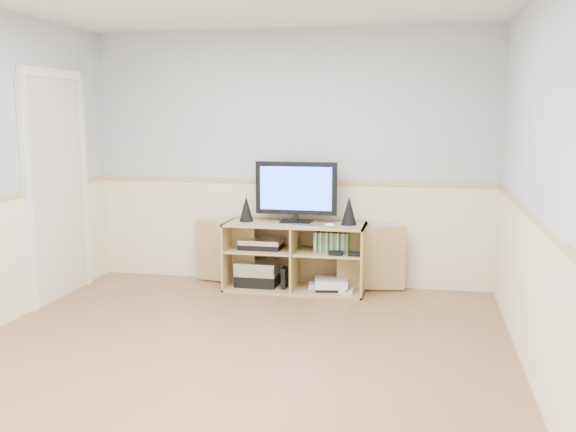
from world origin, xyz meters
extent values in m
cube|color=#A57849|center=(0.00, 0.00, -0.01)|extent=(4.00, 4.50, 0.02)
cube|color=silver|center=(2.01, 0.00, 1.25)|extent=(0.02, 4.50, 2.50)
cube|color=silver|center=(0.00, 2.26, 1.25)|extent=(4.00, 0.02, 2.50)
cube|color=#F0E7C4|center=(0.00, 2.24, 0.50)|extent=(4.00, 0.01, 1.00)
cube|color=tan|center=(0.00, 2.23, 1.02)|extent=(4.00, 0.02, 0.04)
cube|color=beige|center=(-1.98, 1.30, 1.00)|extent=(0.03, 0.82, 2.00)
cube|color=tan|center=(0.11, 1.97, 0.01)|extent=(1.34, 0.50, 0.02)
cube|color=tan|center=(0.11, 1.97, 0.64)|extent=(1.34, 0.50, 0.02)
cube|color=tan|center=(-0.55, 1.97, 0.33)|extent=(0.02, 0.50, 0.65)
cube|color=tan|center=(0.77, 1.97, 0.33)|extent=(0.02, 0.50, 0.65)
cube|color=tan|center=(0.11, 2.21, 0.33)|extent=(1.34, 0.02, 0.65)
cube|color=tan|center=(0.11, 1.97, 0.33)|extent=(0.02, 0.48, 0.61)
cube|color=tan|center=(-0.22, 1.97, 0.38)|extent=(0.64, 0.46, 0.02)
cube|color=tan|center=(0.45, 1.97, 0.38)|extent=(0.64, 0.46, 0.02)
cube|color=tan|center=(-0.62, 2.04, 0.33)|extent=(0.64, 0.13, 0.61)
cube|color=tan|center=(0.84, 2.04, 0.33)|extent=(0.64, 0.13, 0.61)
cube|color=black|center=(0.11, 2.02, 0.66)|extent=(0.29, 0.18, 0.02)
cube|color=black|center=(0.11, 2.02, 0.70)|extent=(0.05, 0.04, 0.06)
cube|color=black|center=(0.11, 2.02, 0.98)|extent=(0.79, 0.05, 0.50)
cube|color=blue|center=(0.11, 1.99, 0.98)|extent=(0.69, 0.01, 0.41)
cone|color=black|center=(-0.38, 1.99, 0.77)|extent=(0.14, 0.14, 0.25)
cone|color=black|center=(0.62, 1.99, 0.78)|extent=(0.15, 0.15, 0.27)
cube|color=#BCBCC1|center=(0.26, 1.83, 0.66)|extent=(0.28, 0.12, 0.01)
ellipsoid|color=white|center=(0.47, 1.83, 0.67)|extent=(0.11, 0.09, 0.04)
cube|color=black|center=(-0.26, 1.97, 0.07)|extent=(0.40, 0.30, 0.11)
cube|color=silver|center=(-0.26, 1.97, 0.20)|extent=(0.40, 0.30, 0.13)
cube|color=black|center=(-0.22, 1.97, 0.42)|extent=(0.40, 0.28, 0.05)
cube|color=silver|center=(-0.22, 1.97, 0.46)|extent=(0.40, 0.28, 0.05)
cube|color=black|center=(0.02, 1.92, 0.12)|extent=(0.04, 0.14, 0.20)
cube|color=white|center=(0.35, 2.00, 0.04)|extent=(0.23, 0.19, 0.05)
cube|color=black|center=(0.47, 1.95, 0.04)|extent=(0.34, 0.29, 0.03)
cube|color=white|center=(0.47, 1.95, 0.09)|extent=(0.35, 0.31, 0.08)
cube|color=white|center=(0.67, 1.87, 0.04)|extent=(0.04, 0.14, 0.03)
cube|color=white|center=(0.65, 2.03, 0.04)|extent=(0.09, 0.15, 0.03)
cube|color=#3F8C3F|center=(0.47, 1.95, 0.48)|extent=(0.33, 0.14, 0.19)
cube|color=white|center=(1.00, 2.23, 0.60)|extent=(0.12, 0.03, 0.12)
camera|label=1|loc=(1.27, -3.96, 1.68)|focal=40.00mm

